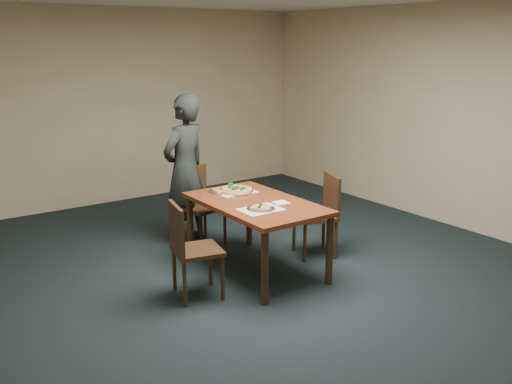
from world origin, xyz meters
TOP-DOWN VIEW (x-y plane):
  - ground at (0.00, 0.00)m, footprint 8.00×8.00m
  - room_shell at (0.00, 0.00)m, footprint 8.00×8.00m
  - dining_table at (0.04, 0.59)m, footprint 0.90×1.50m
  - chair_far at (-0.02, 1.69)m, footprint 0.49×0.49m
  - chair_left at (-0.83, 0.43)m, footprint 0.50×0.50m
  - chair_right at (0.91, 0.57)m, footprint 0.54×0.54m
  - diner at (-0.11, 1.81)m, footprint 0.74×0.61m
  - placemat_main at (0.08, 1.04)m, footprint 0.42×0.32m
  - placemat_near at (-0.08, 0.34)m, footprint 0.40×0.30m
  - pizza_pan at (0.08, 1.04)m, footprint 0.39×0.39m
  - slice_plate_near at (-0.09, 0.34)m, footprint 0.28×0.28m
  - slice_plate_far at (-0.05, 1.12)m, footprint 0.28×0.28m
  - napkin at (0.22, 0.41)m, footprint 0.15×0.15m

SIDE VIEW (x-z plane):
  - ground at x=0.00m, z-range 0.00..0.00m
  - chair_far at x=-0.02m, z-range 0.06..0.97m
  - chair_left at x=-0.83m, z-range 0.06..0.97m
  - chair_right at x=0.91m, z-range 0.06..0.97m
  - dining_table at x=0.04m, z-range 0.28..1.03m
  - placemat_main at x=0.08m, z-range 0.75..0.75m
  - placemat_near at x=-0.08m, z-range 0.75..0.75m
  - napkin at x=0.22m, z-range 0.75..0.76m
  - slice_plate_far at x=-0.05m, z-range 0.73..0.79m
  - slice_plate_near at x=-0.09m, z-range 0.73..0.79m
  - pizza_pan at x=0.08m, z-range 0.74..0.81m
  - diner at x=-0.11m, z-range 0.00..1.75m
  - room_shell at x=0.00m, z-range -2.26..5.74m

